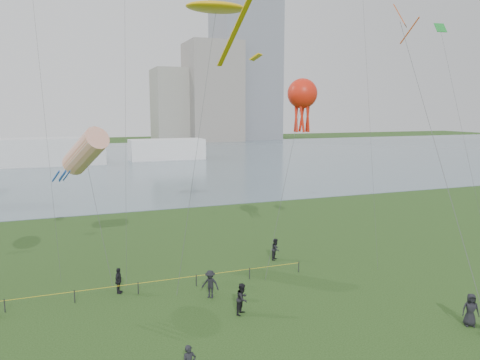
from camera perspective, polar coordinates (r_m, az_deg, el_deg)
name	(u,v)px	position (r m, az deg, el deg)	size (l,w,h in m)	color
lake	(108,161)	(116.95, -15.82, 2.28)	(400.00, 120.00, 0.08)	slate
building_mid	(212,92)	(186.58, -3.37, 10.65)	(20.00, 20.00, 38.00)	gray
building_low	(174,105)	(188.61, -8.03, 9.04)	(16.00, 18.00, 28.00)	gray
pavilion_left	(53,152)	(111.31, -21.83, 3.23)	(22.00, 8.00, 6.00)	silver
pavilion_right	(167,149)	(116.77, -8.92, 3.71)	(18.00, 7.00, 5.00)	white
fence	(38,299)	(32.37, -23.38, -13.20)	(24.07, 0.07, 1.05)	black
spectator_a	(242,299)	(28.91, 0.30, -14.27)	(0.93, 0.72, 1.91)	black
spectator_b	(210,284)	(31.25, -3.65, -12.55)	(1.19, 0.69, 1.85)	black
spectator_c	(119,281)	(32.92, -14.59, -11.79)	(1.02, 0.43, 1.75)	black
spectator_d	(471,310)	(30.44, 26.29, -14.00)	(0.93, 0.60, 1.89)	black
spectator_g	(276,249)	(38.73, 4.38, -8.40)	(0.86, 0.67, 1.77)	black
kite_stingray	(216,8)	(37.95, -2.88, 20.17)	(7.36, 9.96, 20.28)	#3F3F42
kite_windsock	(85,152)	(36.91, -18.36, 3.30)	(4.28, 7.09, 11.00)	#3F3F42
kite_octopus	(302,94)	(36.07, 7.61, 10.30)	(5.10, 3.43, 14.51)	#3F3F42
kite_delta	(405,32)	(30.49, 19.50, 16.64)	(5.75, 14.71, 18.41)	#3F3F42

